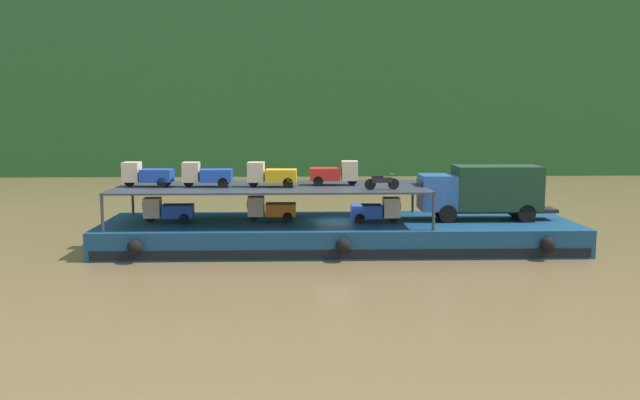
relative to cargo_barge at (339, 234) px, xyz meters
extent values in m
plane|color=brown|center=(0.00, 0.03, -0.75)|extent=(400.00, 400.00, 0.00)
cube|color=#235628|center=(0.00, 57.34, 19.56)|extent=(139.15, 30.80, 40.62)
cube|color=navy|center=(0.00, 0.03, 0.00)|extent=(26.48, 7.39, 1.50)
cube|color=black|center=(0.00, -3.69, -0.40)|extent=(25.95, 0.06, 0.50)
sphere|color=black|center=(-10.59, -3.90, 0.10)|extent=(0.78, 0.78, 0.78)
sphere|color=black|center=(0.00, -3.90, 0.10)|extent=(0.78, 0.78, 0.78)
sphere|color=black|center=(10.59, -3.90, 0.10)|extent=(0.78, 0.78, 0.78)
cube|color=#285BA3|center=(5.64, 0.19, 2.35)|extent=(2.01, 2.19, 2.00)
cube|color=#192833|center=(4.61, 0.19, 2.70)|extent=(0.06, 1.84, 0.60)
cube|color=#193823|center=(9.04, 0.18, 2.60)|extent=(4.81, 2.31, 2.50)
cube|color=black|center=(9.04, 0.18, 1.30)|extent=(6.80, 1.40, 0.20)
cylinder|color=black|center=(6.04, 1.20, 1.25)|extent=(1.00, 0.28, 1.00)
cylinder|color=black|center=(6.04, -0.82, 1.25)|extent=(1.00, 0.28, 1.00)
cylinder|color=black|center=(10.48, 1.19, 1.25)|extent=(1.00, 0.28, 1.00)
cylinder|color=black|center=(10.48, -0.83, 1.25)|extent=(1.00, 0.28, 1.00)
cylinder|color=#2D333D|center=(4.76, 3.24, 1.75)|extent=(0.16, 0.16, 2.00)
cylinder|color=#2D333D|center=(4.76, -3.19, 1.75)|extent=(0.16, 0.16, 2.00)
cylinder|color=#2D333D|center=(-12.36, 3.24, 1.75)|extent=(0.16, 0.16, 2.00)
cylinder|color=#2D333D|center=(-12.36, -3.19, 1.75)|extent=(0.16, 0.16, 2.00)
cube|color=#2D333D|center=(-3.80, 0.03, 2.70)|extent=(17.28, 6.59, 0.10)
cube|color=#1E47B7|center=(-9.05, -0.04, 1.38)|extent=(1.75, 1.27, 0.70)
cube|color=beige|center=(-10.45, -0.10, 1.58)|extent=(0.94, 1.04, 1.10)
cube|color=#19232D|center=(-10.92, -0.12, 1.69)|extent=(0.08, 0.85, 0.38)
cylinder|color=black|center=(-10.60, -0.11, 1.03)|extent=(0.57, 0.16, 0.56)
cylinder|color=black|center=(-8.67, 0.51, 1.03)|extent=(0.57, 0.16, 0.56)
cylinder|color=black|center=(-8.63, -0.55, 1.03)|extent=(0.57, 0.16, 0.56)
cube|color=orange|center=(-3.29, 0.27, 1.38)|extent=(1.70, 1.21, 0.70)
cube|color=beige|center=(-4.69, 0.28, 1.58)|extent=(0.90, 1.00, 1.10)
cube|color=#19232D|center=(-5.16, 0.28, 1.69)|extent=(0.04, 0.85, 0.38)
cylinder|color=black|center=(-4.84, 0.28, 1.03)|extent=(0.56, 0.14, 0.56)
cylinder|color=black|center=(-2.89, 0.80, 1.03)|extent=(0.56, 0.14, 0.56)
cylinder|color=black|center=(-2.89, -0.26, 1.03)|extent=(0.56, 0.14, 0.56)
cube|color=#1E47B7|center=(1.52, -0.43, 1.38)|extent=(1.72, 1.23, 0.70)
cube|color=beige|center=(2.92, -0.45, 1.58)|extent=(0.92, 1.01, 1.10)
cube|color=#19232D|center=(3.39, -0.46, 1.69)|extent=(0.05, 0.85, 0.38)
cylinder|color=black|center=(3.07, -0.45, 1.03)|extent=(0.56, 0.15, 0.56)
cylinder|color=black|center=(1.11, -0.95, 1.03)|extent=(0.56, 0.15, 0.56)
cylinder|color=black|center=(1.13, 0.10, 1.03)|extent=(0.56, 0.15, 0.56)
cube|color=#1E47B7|center=(-10.16, -0.08, 3.38)|extent=(1.75, 1.27, 0.70)
cube|color=beige|center=(-11.55, -0.01, 3.58)|extent=(0.94, 1.04, 1.10)
cube|color=#19232D|center=(-12.02, 0.01, 3.69)|extent=(0.08, 0.85, 0.38)
cylinder|color=black|center=(-11.70, -0.01, 3.03)|extent=(0.57, 0.16, 0.56)
cylinder|color=black|center=(-9.73, 0.44, 3.03)|extent=(0.57, 0.16, 0.56)
cylinder|color=black|center=(-9.78, -0.62, 3.03)|extent=(0.57, 0.16, 0.56)
cube|color=#1E47B7|center=(-6.84, -0.22, 3.38)|extent=(1.71, 1.21, 0.70)
cube|color=#C6B793|center=(-8.24, -0.22, 3.58)|extent=(0.90, 1.00, 1.10)
cube|color=#19232D|center=(-8.71, -0.23, 3.69)|extent=(0.04, 0.85, 0.38)
cylinder|color=black|center=(-8.39, -0.22, 3.03)|extent=(0.56, 0.14, 0.56)
cylinder|color=black|center=(-6.44, 0.32, 3.03)|extent=(0.56, 0.14, 0.56)
cylinder|color=black|center=(-6.44, -0.74, 3.03)|extent=(0.56, 0.14, 0.56)
cube|color=gold|center=(-3.24, -0.38, 3.38)|extent=(1.75, 1.27, 0.70)
cube|color=beige|center=(-4.64, -0.33, 3.58)|extent=(0.94, 1.03, 1.10)
cube|color=#19232D|center=(-5.11, -0.31, 3.69)|extent=(0.07, 0.85, 0.38)
cylinder|color=black|center=(-4.79, -0.32, 3.03)|extent=(0.57, 0.16, 0.56)
cylinder|color=black|center=(-2.82, 0.13, 3.03)|extent=(0.57, 0.16, 0.56)
cylinder|color=black|center=(-2.86, -0.93, 3.03)|extent=(0.57, 0.16, 0.56)
cube|color=red|center=(-0.76, 0.44, 3.38)|extent=(1.72, 1.23, 0.70)
cube|color=beige|center=(0.64, 0.41, 3.58)|extent=(0.92, 1.02, 1.10)
cube|color=#19232D|center=(1.11, 0.41, 3.69)|extent=(0.06, 0.85, 0.38)
cylinder|color=black|center=(0.79, 0.41, 3.03)|extent=(0.56, 0.15, 0.56)
cylinder|color=black|center=(-1.17, -0.08, 3.03)|extent=(0.56, 0.15, 0.56)
cylinder|color=black|center=(-1.15, 0.98, 3.03)|extent=(0.56, 0.15, 0.56)
cylinder|color=black|center=(2.83, -1.85, 3.05)|extent=(0.61, 0.19, 0.60)
cylinder|color=black|center=(1.55, -2.04, 3.05)|extent=(0.61, 0.19, 0.60)
cube|color=black|center=(2.19, -1.95, 3.27)|extent=(1.12, 0.36, 0.28)
cube|color=black|center=(1.94, -1.99, 3.45)|extent=(0.62, 0.29, 0.12)
cylinder|color=#B2B2B7|center=(2.73, -1.87, 3.60)|extent=(0.12, 0.55, 0.04)
camera|label=1|loc=(-2.29, -37.78, 6.91)|focal=37.94mm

